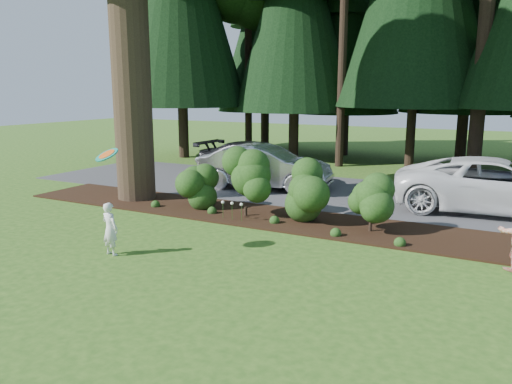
% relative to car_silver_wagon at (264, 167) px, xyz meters
% --- Properties ---
extents(ground, '(80.00, 80.00, 0.00)m').
position_rel_car_silver_wagon_xyz_m(ground, '(1.60, -6.91, -0.83)').
color(ground, '#284F16').
rests_on(ground, ground).
extents(mulch_bed, '(16.00, 2.50, 0.05)m').
position_rel_car_silver_wagon_xyz_m(mulch_bed, '(1.60, -3.66, -0.80)').
color(mulch_bed, black).
rests_on(mulch_bed, ground).
extents(driveway, '(22.00, 6.00, 0.03)m').
position_rel_car_silver_wagon_xyz_m(driveway, '(1.60, 0.59, -0.81)').
color(driveway, '#38383A').
rests_on(driveway, ground).
extents(shrub_row, '(6.53, 1.60, 1.61)m').
position_rel_car_silver_wagon_xyz_m(shrub_row, '(2.36, -3.77, -0.02)').
color(shrub_row, '#1D3B12').
rests_on(shrub_row, ground).
extents(lily_cluster, '(0.69, 0.09, 0.57)m').
position_rel_car_silver_wagon_xyz_m(lily_cluster, '(1.30, -4.51, -0.33)').
color(lily_cluster, '#1D3B12').
rests_on(lily_cluster, ground).
extents(car_silver_wagon, '(5.03, 2.32, 1.60)m').
position_rel_car_silver_wagon_xyz_m(car_silver_wagon, '(0.00, 0.00, 0.00)').
color(car_silver_wagon, '#B3B3B8').
rests_on(car_silver_wagon, driveway).
extents(car_white_suv, '(6.01, 3.17, 1.61)m').
position_rel_car_silver_wagon_xyz_m(car_white_suv, '(7.72, -0.04, 0.01)').
color(car_white_suv, silver).
rests_on(car_white_suv, driveway).
extents(car_dark_suv, '(5.36, 2.36, 1.53)m').
position_rel_car_silver_wagon_xyz_m(car_dark_suv, '(-0.88, 1.33, -0.03)').
color(car_dark_suv, black).
rests_on(car_dark_suv, driveway).
extents(child, '(0.47, 0.34, 1.19)m').
position_rel_car_silver_wagon_xyz_m(child, '(0.37, -8.23, -0.23)').
color(child, white).
rests_on(child, ground).
extents(frisbee, '(0.55, 0.48, 0.33)m').
position_rel_car_silver_wagon_xyz_m(frisbee, '(0.44, -8.26, 1.42)').
color(frisbee, '#178370').
rests_on(frisbee, ground).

